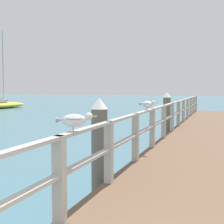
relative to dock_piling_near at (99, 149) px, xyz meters
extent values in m
cube|color=brown|center=(1.89, 5.94, -0.65)|extent=(3.18, 21.26, 0.51)
cube|color=#B2ADA3|center=(0.38, -2.25, 0.08)|extent=(0.12, 0.12, 0.95)
cube|color=#B2ADA3|center=(0.38, -0.61, 0.08)|extent=(0.12, 0.12, 0.95)
cube|color=#B2ADA3|center=(0.38, 1.03, 0.08)|extent=(0.12, 0.12, 0.95)
cube|color=#B2ADA3|center=(0.38, 2.66, 0.08)|extent=(0.12, 0.12, 0.95)
cube|color=#B2ADA3|center=(0.38, 4.30, 0.08)|extent=(0.12, 0.12, 0.95)
cube|color=#B2ADA3|center=(0.38, 5.94, 0.08)|extent=(0.12, 0.12, 0.95)
cube|color=#B2ADA3|center=(0.38, 7.58, 0.08)|extent=(0.12, 0.12, 0.95)
cube|color=#B2ADA3|center=(0.38, 9.22, 0.08)|extent=(0.12, 0.12, 0.95)
cube|color=#B2ADA3|center=(0.38, 10.86, 0.08)|extent=(0.12, 0.12, 0.95)
cube|color=#B2ADA3|center=(0.38, 12.49, 0.08)|extent=(0.12, 0.12, 0.95)
cube|color=#B2ADA3|center=(0.38, 14.13, 0.08)|extent=(0.12, 0.12, 0.95)
cube|color=#B2ADA3|center=(0.38, 15.77, 0.08)|extent=(0.12, 0.12, 0.95)
cube|color=#B2ADA3|center=(0.38, 5.94, 0.53)|extent=(0.10, 19.66, 0.04)
cube|color=#B2ADA3|center=(0.38, 5.94, 0.12)|extent=(0.10, 19.66, 0.04)
cylinder|color=#6B6056|center=(0.00, 0.00, -0.11)|extent=(0.28, 0.28, 1.60)
cone|color=white|center=(0.00, 0.00, 0.79)|extent=(0.29, 0.29, 0.20)
cylinder|color=#6B6056|center=(0.00, 7.20, -0.11)|extent=(0.28, 0.28, 1.60)
cone|color=white|center=(0.00, 7.20, 0.79)|extent=(0.29, 0.29, 0.20)
ellipsoid|color=white|center=(0.38, -1.87, 0.68)|extent=(0.31, 0.24, 0.15)
sphere|color=white|center=(0.54, -1.79, 0.72)|extent=(0.09, 0.09, 0.09)
cone|color=gold|center=(0.59, -1.76, 0.72)|extent=(0.06, 0.04, 0.02)
cone|color=#939399|center=(0.23, -1.94, 0.69)|extent=(0.10, 0.10, 0.07)
ellipsoid|color=#939399|center=(0.38, -1.87, 0.70)|extent=(0.28, 0.26, 0.04)
cylinder|color=tan|center=(0.36, -1.85, 0.58)|extent=(0.01, 0.01, 0.05)
cylinder|color=tan|center=(0.38, -1.90, 0.58)|extent=(0.01, 0.01, 0.05)
ellipsoid|color=white|center=(0.38, 2.07, 0.68)|extent=(0.31, 0.24, 0.15)
sphere|color=white|center=(0.54, 1.99, 0.72)|extent=(0.09, 0.09, 0.09)
cone|color=gold|center=(0.59, 1.96, 0.72)|extent=(0.06, 0.04, 0.02)
cone|color=#939399|center=(0.23, 2.15, 0.69)|extent=(0.10, 0.10, 0.07)
ellipsoid|color=#939399|center=(0.38, 2.07, 0.70)|extent=(0.28, 0.26, 0.04)
cylinder|color=tan|center=(0.38, 2.10, 0.58)|extent=(0.01, 0.01, 0.05)
cylinder|color=tan|center=(0.36, 2.05, 0.58)|extent=(0.01, 0.01, 0.05)
ellipsoid|color=gold|center=(-17.86, 21.68, -0.62)|extent=(2.57, 5.99, 0.57)
cylinder|color=#B2B2B7|center=(-17.82, 21.96, 3.01)|extent=(0.10, 0.10, 6.71)
camera|label=1|loc=(2.04, -5.49, 1.06)|focal=54.84mm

